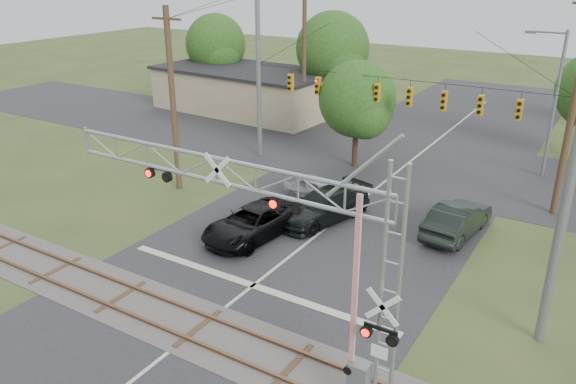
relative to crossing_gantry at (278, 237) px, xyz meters
The scene contains 14 objects.
ground 6.36m from the crossing_gantry, 156.25° to the right, with size 160.00×160.00×0.00m, color #33431F.
road_main 10.38m from the crossing_gantry, 113.94° to the left, with size 14.00×90.00×0.02m, color #242426.
road_cross 23.19m from the crossing_gantry, 99.43° to the left, with size 90.00×12.00×0.02m, color #242426.
railroad_track 6.13m from the crossing_gantry, behind, with size 90.00×3.20×0.17m.
crossing_gantry is the anchor object (origin of this frame).
traffic_signal_span 18.60m from the crossing_gantry, 98.85° to the left, with size 19.34×0.36×11.50m.
pickup_black 10.70m from the crossing_gantry, 129.75° to the left, with size 2.54×5.51×1.53m, color black.
car_dark 12.59m from the crossing_gantry, 111.20° to the left, with size 2.26×5.56×1.61m, color black.
sedan_silver 14.89m from the crossing_gantry, 113.31° to the left, with size 1.72×4.27×1.45m, color #9C9DA3.
suv_dark 13.82m from the crossing_gantry, 81.03° to the left, with size 1.76×5.05×1.66m, color black.
commercial_building 35.85m from the crossing_gantry, 127.15° to the left, with size 16.88×9.42×3.82m.
streetlight 24.47m from the crossing_gantry, 80.22° to the left, with size 2.38×0.25×8.94m.
utility_poles 20.76m from the crossing_gantry, 92.57° to the left, with size 23.33×27.67×13.61m.
treeline 32.36m from the crossing_gantry, 101.07° to the left, with size 50.20×23.42×8.89m.
Camera 1 is at (11.76, -10.87, 12.36)m, focal length 35.00 mm.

